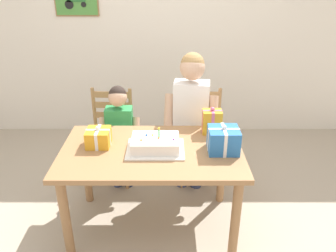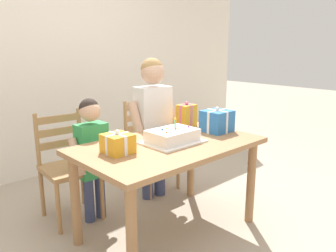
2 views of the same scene
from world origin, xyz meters
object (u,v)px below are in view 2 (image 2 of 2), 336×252
at_px(dining_table, 169,156).
at_px(gift_box_beside_cake, 118,143).
at_px(gift_box_red_large, 217,121).
at_px(child_younger, 92,148).
at_px(birthday_cake, 172,136).
at_px(child_older, 153,115).
at_px(chair_left, 68,166).
at_px(chair_right, 150,145).
at_px(gift_box_corner_small, 186,115).

height_order(dining_table, gift_box_beside_cake, gift_box_beside_cake).
distance_m(gift_box_red_large, gift_box_beside_cake, 0.97).
height_order(gift_box_red_large, child_younger, child_younger).
relative_size(dining_table, birthday_cake, 3.18).
bearing_deg(birthday_cake, child_older, 62.37).
relative_size(gift_box_red_large, child_older, 0.17).
bearing_deg(dining_table, child_younger, 119.38).
relative_size(chair_left, child_younger, 0.87).
xyz_separation_m(gift_box_red_large, child_younger, (-0.87, 0.60, -0.20)).
bearing_deg(dining_table, chair_right, 59.63).
relative_size(birthday_cake, gift_box_corner_small, 1.88).
height_order(gift_box_corner_small, child_older, child_older).
bearing_deg(birthday_cake, dining_table, 163.01).
bearing_deg(gift_box_corner_small, birthday_cake, -146.95).
relative_size(gift_box_corner_small, chair_left, 0.25).
bearing_deg(birthday_cake, chair_left, 121.51).
bearing_deg(child_older, gift_box_beside_cake, -145.90).
relative_size(gift_box_beside_cake, child_older, 0.14).
distance_m(gift_box_beside_cake, child_younger, 0.55).
xyz_separation_m(dining_table, gift_box_red_large, (0.55, -0.02, 0.20)).
relative_size(gift_box_beside_cake, chair_right, 0.21).
bearing_deg(child_younger, gift_box_red_large, -34.57).
bearing_deg(gift_box_corner_small, gift_box_beside_cake, -166.12).
bearing_deg(gift_box_corner_small, gift_box_red_large, -80.84).
xyz_separation_m(gift_box_red_large, gift_box_corner_small, (-0.05, 0.31, 0.01)).
xyz_separation_m(chair_left, child_younger, (0.13, -0.20, 0.17)).
bearing_deg(chair_right, chair_left, -179.99).
xyz_separation_m(dining_table, gift_box_corner_small, (0.49, 0.29, 0.20)).
bearing_deg(gift_box_beside_cake, gift_box_corner_small, 13.88).
distance_m(gift_box_corner_small, child_older, 0.33).
bearing_deg(child_older, chair_left, 165.70).
distance_m(birthday_cake, gift_box_beside_cake, 0.45).
distance_m(dining_table, gift_box_corner_small, 0.61).
height_order(dining_table, chair_left, chair_left).
height_order(gift_box_red_large, gift_box_corner_small, gift_box_corner_small).
relative_size(chair_left, child_older, 0.68).
bearing_deg(chair_left, gift_box_beside_cake, -86.97).
height_order(gift_box_beside_cake, chair_left, chair_left).
relative_size(chair_left, chair_right, 1.00).
relative_size(gift_box_red_large, chair_left, 0.25).
xyz_separation_m(gift_box_corner_small, child_older, (-0.16, 0.29, -0.02)).
distance_m(dining_table, birthday_cake, 0.16).
xyz_separation_m(gift_box_beside_cake, gift_box_corner_small, (0.91, 0.23, 0.03)).
xyz_separation_m(birthday_cake, gift_box_red_large, (0.51, -0.01, 0.04)).
bearing_deg(chair_right, dining_table, -120.37).
bearing_deg(chair_left, birthday_cake, -58.49).
bearing_deg(child_older, gift_box_corner_small, -61.32).
distance_m(gift_box_beside_cake, child_older, 0.91).
distance_m(chair_right, child_older, 0.43).
bearing_deg(birthday_cake, child_younger, 121.21).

